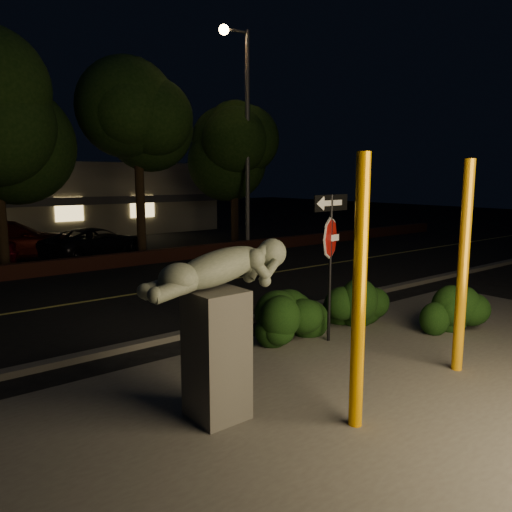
# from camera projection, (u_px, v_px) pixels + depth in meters

# --- Properties ---
(ground) EXTENTS (90.00, 90.00, 0.00)m
(ground) POSITION_uv_depth(u_px,v_px,m) (110.00, 276.00, 16.48)
(ground) COLOR black
(ground) RESTS_ON ground
(patio) EXTENTS (14.00, 6.00, 0.02)m
(patio) POSITION_uv_depth(u_px,v_px,m) (381.00, 381.00, 7.96)
(patio) COLOR #4C4944
(patio) RESTS_ON ground
(road) EXTENTS (80.00, 8.00, 0.01)m
(road) POSITION_uv_depth(u_px,v_px,m) (152.00, 292.00, 14.16)
(road) COLOR black
(road) RESTS_ON ground
(lane_marking) EXTENTS (80.00, 0.12, 0.00)m
(lane_marking) POSITION_uv_depth(u_px,v_px,m) (152.00, 291.00, 14.15)
(lane_marking) COLOR #C6BB4F
(lane_marking) RESTS_ON road
(curb) EXTENTS (80.00, 0.25, 0.12)m
(curb) POSITION_uv_depth(u_px,v_px,m) (237.00, 323.00, 10.97)
(curb) COLOR #4C4944
(curb) RESTS_ON ground
(brick_wall) EXTENTS (40.00, 0.35, 0.50)m
(brick_wall) POSITION_uv_depth(u_px,v_px,m) (95.00, 263.00, 17.45)
(brick_wall) COLOR #4D2218
(brick_wall) RESTS_ON ground
(parking_lot) EXTENTS (40.00, 12.00, 0.01)m
(parking_lot) POSITION_uv_depth(u_px,v_px,m) (47.00, 251.00, 21.90)
(parking_lot) COLOR black
(parking_lot) RESTS_ON ground
(building) EXTENTS (22.00, 10.20, 4.00)m
(building) POSITION_uv_depth(u_px,v_px,m) (3.00, 199.00, 27.77)
(building) COLOR #6D6757
(building) RESTS_ON ground
(tree_far_c) EXTENTS (4.80, 4.80, 7.84)m
(tree_far_c) POSITION_uv_depth(u_px,v_px,m) (137.00, 113.00, 19.29)
(tree_far_c) COLOR black
(tree_far_c) RESTS_ON ground
(tree_far_d) EXTENTS (4.40, 4.40, 7.42)m
(tree_far_d) POSITION_uv_depth(u_px,v_px,m) (234.00, 128.00, 22.78)
(tree_far_d) COLOR black
(tree_far_d) RESTS_ON ground
(yellow_pole_left) EXTENTS (0.18, 0.18, 3.54)m
(yellow_pole_left) POSITION_uv_depth(u_px,v_px,m) (359.00, 295.00, 6.27)
(yellow_pole_left) COLOR #FEA300
(yellow_pole_left) RESTS_ON ground
(yellow_pole_right) EXTENTS (0.18, 0.18, 3.52)m
(yellow_pole_right) POSITION_uv_depth(u_px,v_px,m) (463.00, 268.00, 8.15)
(yellow_pole_right) COLOR #FFA60D
(yellow_pole_right) RESTS_ON ground
(signpost) EXTENTS (0.98, 0.13, 2.90)m
(signpost) POSITION_uv_depth(u_px,v_px,m) (331.00, 238.00, 9.59)
(signpost) COLOR black
(signpost) RESTS_ON ground
(sculpture) EXTENTS (2.22, 0.70, 2.38)m
(sculpture) POSITION_uv_depth(u_px,v_px,m) (219.00, 313.00, 6.56)
(sculpture) COLOR #4C4944
(sculpture) RESTS_ON ground
(hedge_center) EXTENTS (2.08, 1.12, 1.04)m
(hedge_center) POSITION_uv_depth(u_px,v_px,m) (292.00, 313.00, 10.05)
(hedge_center) COLOR black
(hedge_center) RESTS_ON ground
(hedge_right) EXTENTS (1.86, 1.33, 1.10)m
(hedge_right) POSITION_uv_depth(u_px,v_px,m) (354.00, 300.00, 10.95)
(hedge_right) COLOR black
(hedge_right) RESTS_ON ground
(hedge_far_right) EXTENTS (1.64, 1.25, 1.02)m
(hedge_far_right) POSITION_uv_depth(u_px,v_px,m) (451.00, 308.00, 10.51)
(hedge_far_right) COLOR black
(hedge_far_right) RESTS_ON ground
(streetlight) EXTENTS (1.39, 0.40, 9.23)m
(streetlight) POSITION_uv_depth(u_px,v_px,m) (243.00, 122.00, 20.90)
(streetlight) COLOR #505155
(streetlight) RESTS_ON ground
(parked_car_darkred) EXTENTS (5.72, 3.32, 1.56)m
(parked_car_darkred) POSITION_uv_depth(u_px,v_px,m) (9.00, 241.00, 19.30)
(parked_car_darkred) COLOR #3F0B05
(parked_car_darkred) RESTS_ON ground
(parked_car_dark) EXTENTS (4.77, 3.24, 1.21)m
(parked_car_dark) POSITION_uv_depth(u_px,v_px,m) (96.00, 243.00, 20.09)
(parked_car_dark) COLOR black
(parked_car_dark) RESTS_ON ground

